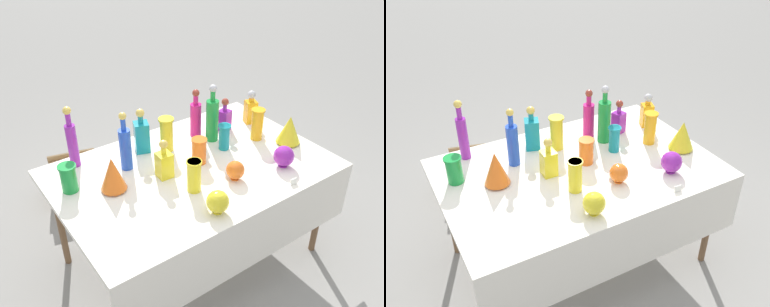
# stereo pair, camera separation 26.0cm
# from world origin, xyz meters

# --- Properties ---
(ground_plane) EXTENTS (40.00, 40.00, 0.00)m
(ground_plane) POSITION_xyz_m (0.00, 0.00, 0.00)
(ground_plane) COLOR gray
(display_table) EXTENTS (1.69, 1.12, 0.76)m
(display_table) POSITION_xyz_m (0.00, -0.04, 0.70)
(display_table) COLOR white
(display_table) RESTS_ON ground
(tall_bottle_0) EXTENTS (0.06, 0.06, 0.40)m
(tall_bottle_0) POSITION_xyz_m (-0.58, 0.44, 0.93)
(tall_bottle_0) COLOR purple
(tall_bottle_0) RESTS_ON display_table
(tall_bottle_1) EXTENTS (0.08, 0.08, 0.34)m
(tall_bottle_1) POSITION_xyz_m (0.26, 0.31, 0.90)
(tall_bottle_1) COLOR #C61972
(tall_bottle_1) RESTS_ON display_table
(tall_bottle_2) EXTENTS (0.09, 0.09, 0.40)m
(tall_bottle_2) POSITION_xyz_m (0.31, 0.20, 0.92)
(tall_bottle_2) COLOR #198C38
(tall_bottle_2) RESTS_ON display_table
(tall_bottle_3) EXTENTS (0.07, 0.07, 0.38)m
(tall_bottle_3) POSITION_xyz_m (-0.33, 0.23, 0.92)
(tall_bottle_3) COLOR blue
(tall_bottle_3) RESTS_ON display_table
(square_decanter_0) EXTENTS (0.10, 0.10, 0.25)m
(square_decanter_0) POSITION_xyz_m (0.70, 0.24, 0.87)
(square_decanter_0) COLOR orange
(square_decanter_0) RESTS_ON display_table
(square_decanter_1) EXTENTS (0.09, 0.09, 0.24)m
(square_decanter_1) POSITION_xyz_m (0.47, 0.26, 0.86)
(square_decanter_1) COLOR purple
(square_decanter_1) RESTS_ON display_table
(square_decanter_2) EXTENTS (0.09, 0.09, 0.25)m
(square_decanter_2) POSITION_xyz_m (-0.19, 0.02, 0.86)
(square_decanter_2) COLOR yellow
(square_decanter_2) RESTS_ON display_table
(square_decanter_3) EXTENTS (0.12, 0.12, 0.30)m
(square_decanter_3) POSITION_xyz_m (-0.15, 0.35, 0.88)
(square_decanter_3) COLOR teal
(square_decanter_3) RESTS_ON display_table
(slender_vase_0) EXTENTS (0.10, 0.10, 0.23)m
(slender_vase_0) POSITION_xyz_m (-0.01, 0.27, 0.88)
(slender_vase_0) COLOR yellow
(slender_vase_0) RESTS_ON display_table
(slender_vase_1) EXTENTS (0.10, 0.10, 0.17)m
(slender_vase_1) POSITION_xyz_m (0.07, 0.02, 0.85)
(slender_vase_1) COLOR orange
(slender_vase_1) RESTS_ON display_table
(slender_vase_2) EXTENTS (0.08, 0.08, 0.18)m
(slender_vase_2) POSITION_xyz_m (0.30, 0.06, 0.86)
(slender_vase_2) COLOR teal
(slender_vase_2) RESTS_ON display_table
(slender_vase_3) EXTENTS (0.09, 0.09, 0.20)m
(slender_vase_3) POSITION_xyz_m (-0.13, -0.20, 0.87)
(slender_vase_3) COLOR yellow
(slender_vase_3) RESTS_ON display_table
(slender_vase_4) EXTENTS (0.09, 0.09, 0.22)m
(slender_vase_4) POSITION_xyz_m (0.57, 0.03, 0.88)
(slender_vase_4) COLOR orange
(slender_vase_4) RESTS_ON display_table
(slender_vase_5) EXTENTS (0.10, 0.10, 0.17)m
(slender_vase_5) POSITION_xyz_m (-0.70, 0.21, 0.85)
(slender_vase_5) COLOR #198C38
(slender_vase_5) RESTS_ON display_table
(fluted_vase_0) EXTENTS (0.15, 0.15, 0.21)m
(fluted_vase_0) POSITION_xyz_m (-0.50, 0.07, 0.87)
(fluted_vase_0) COLOR orange
(fluted_vase_0) RESTS_ON display_table
(fluted_vase_1) EXTENTS (0.16, 0.16, 0.20)m
(fluted_vase_1) POSITION_xyz_m (0.70, -0.14, 0.86)
(fluted_vase_1) COLOR yellow
(fluted_vase_1) RESTS_ON display_table
(round_bowl_0) EXTENTS (0.13, 0.13, 0.14)m
(round_bowl_0) POSITION_xyz_m (0.47, -0.32, 0.83)
(round_bowl_0) COLOR purple
(round_bowl_0) RESTS_ON display_table
(round_bowl_1) EXTENTS (0.11, 0.11, 0.12)m
(round_bowl_1) POSITION_xyz_m (0.13, -0.25, 0.82)
(round_bowl_1) COLOR orange
(round_bowl_1) RESTS_ON display_table
(round_bowl_2) EXTENTS (0.12, 0.12, 0.13)m
(round_bowl_2) POSITION_xyz_m (-0.14, -0.43, 0.83)
(round_bowl_2) COLOR yellow
(round_bowl_2) RESTS_ON display_table
(price_tag_left) EXTENTS (0.05, 0.02, 0.04)m
(price_tag_left) POSITION_xyz_m (0.38, -0.49, 0.78)
(price_tag_left) COLOR white
(price_tag_left) RESTS_ON display_table
(cardboard_box_behind_left) EXTENTS (0.49, 0.43, 0.39)m
(cardboard_box_behind_left) POSITION_xyz_m (-0.36, 1.12, 0.16)
(cardboard_box_behind_left) COLOR tan
(cardboard_box_behind_left) RESTS_ON ground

